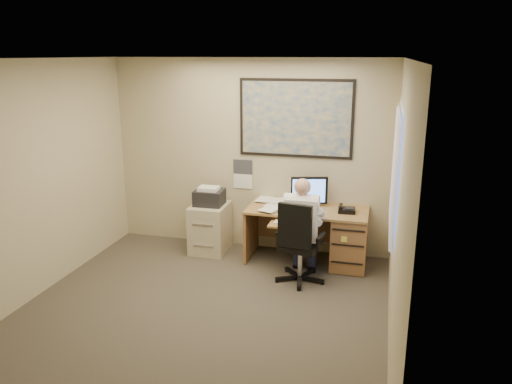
% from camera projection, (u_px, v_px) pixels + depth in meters
% --- Properties ---
extents(room_shell, '(4.00, 4.50, 2.70)m').
position_uv_depth(room_shell, '(190.00, 199.00, 4.96)').
color(room_shell, '#3E3930').
rests_on(room_shell, ground).
extents(desk, '(1.60, 0.97, 1.15)m').
position_uv_depth(desk, '(331.00, 232.00, 6.67)').
color(desk, '#A07C44').
rests_on(desk, ground).
extents(world_map, '(1.56, 0.03, 1.06)m').
position_uv_depth(world_map, '(296.00, 119.00, 6.73)').
color(world_map, '#1E4C93').
rests_on(world_map, room_shell).
extents(wall_calendar, '(0.28, 0.01, 0.42)m').
position_uv_depth(wall_calendar, '(243.00, 174.00, 7.14)').
color(wall_calendar, white).
rests_on(wall_calendar, room_shell).
extents(window_blinds, '(0.06, 1.40, 1.30)m').
position_uv_depth(window_blinds, '(396.00, 173.00, 5.17)').
color(window_blinds, beige).
rests_on(window_blinds, room_shell).
extents(filing_cabinet, '(0.50, 0.60, 0.95)m').
position_uv_depth(filing_cabinet, '(210.00, 223.00, 7.11)').
color(filing_cabinet, beige).
rests_on(filing_cabinet, ground).
extents(office_chair, '(0.73, 0.73, 1.06)m').
position_uv_depth(office_chair, '(300.00, 259.00, 6.14)').
color(office_chair, black).
rests_on(office_chair, ground).
extents(person, '(0.55, 0.77, 1.31)m').
position_uv_depth(person, '(301.00, 230.00, 6.12)').
color(person, white).
rests_on(person, office_chair).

